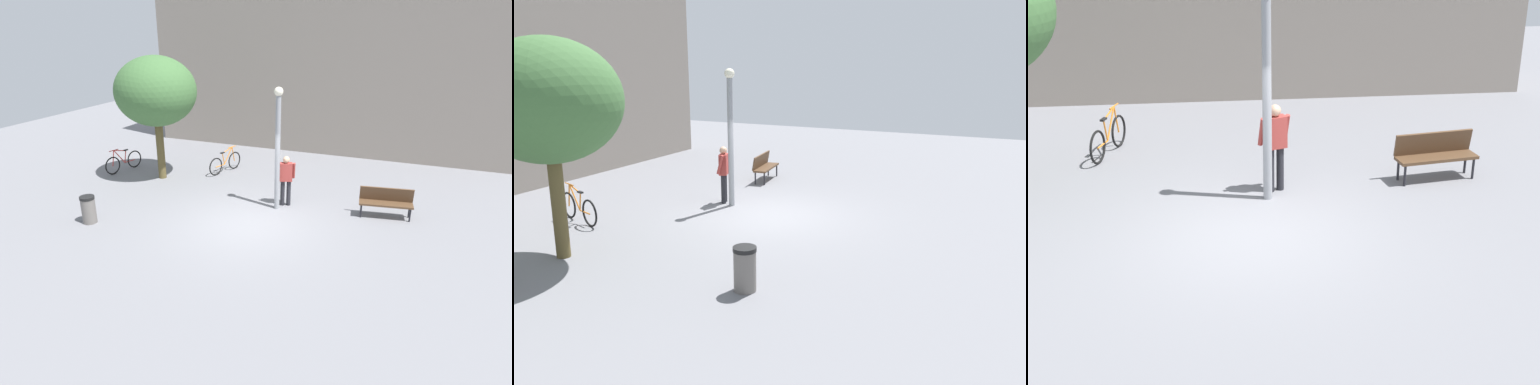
{
  "view_description": "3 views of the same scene",
  "coord_description": "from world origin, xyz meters",
  "views": [
    {
      "loc": [
        4.6,
        -10.87,
        5.62
      ],
      "look_at": [
        0.08,
        0.5,
        0.84
      ],
      "focal_mm": 30.57,
      "sensor_mm": 36.0,
      "label": 1
    },
    {
      "loc": [
        -12.14,
        -5.93,
        4.11
      ],
      "look_at": [
        0.33,
        0.18,
        0.55
      ],
      "focal_mm": 36.54,
      "sensor_mm": 36.0,
      "label": 2
    },
    {
      "loc": [
        -0.7,
        -10.63,
        5.25
      ],
      "look_at": [
        0.55,
        0.03,
        0.71
      ],
      "focal_mm": 50.46,
      "sensor_mm": 36.0,
      "label": 3
    }
  ],
  "objects": [
    {
      "name": "building_facade",
      "position": [
        0.0,
        9.11,
        3.54
      ],
      "size": [
        16.14,
        2.0,
        7.08
      ],
      "primitive_type": "cube",
      "color": "gray",
      "rests_on": "ground_plane"
    },
    {
      "name": "bicycle_orange",
      "position": [
        -2.72,
        4.2,
        0.38
      ],
      "size": [
        0.58,
        1.74,
        0.97
      ],
      "color": "black",
      "rests_on": "ground_plane"
    },
    {
      "name": "ground_plane",
      "position": [
        0.0,
        0.0,
        0.0
      ],
      "size": [
        36.0,
        36.0,
        0.0
      ],
      "primitive_type": "plane",
      "color": "slate"
    },
    {
      "name": "plaza_tree",
      "position": [
        -4.68,
        2.65,
        3.29
      ],
      "size": [
        2.97,
        2.97,
        4.57
      ],
      "color": "brown",
      "rests_on": "ground_plane"
    },
    {
      "name": "lamppost",
      "position": [
        0.42,
        1.46,
        2.17
      ],
      "size": [
        0.28,
        0.28,
        3.87
      ],
      "color": "gray",
      "rests_on": "ground_plane"
    },
    {
      "name": "bicycle_red",
      "position": [
        -6.6,
        2.8,
        0.38
      ],
      "size": [
        0.44,
        1.78,
        0.97
      ],
      "color": "black",
      "rests_on": "ground_plane"
    },
    {
      "name": "person_by_lamppost",
      "position": [
        0.59,
        1.82,
        0.97
      ],
      "size": [
        0.63,
        0.43,
        1.67
      ],
      "color": "#232328",
      "rests_on": "ground_plane"
    },
    {
      "name": "park_bench",
      "position": [
        3.74,
        2.08,
        0.55
      ],
      "size": [
        1.65,
        0.71,
        0.92
      ],
      "color": "#513823",
      "rests_on": "ground_plane"
    },
    {
      "name": "trash_bin",
      "position": [
        -4.45,
        -1.65,
        0.43
      ],
      "size": [
        0.43,
        0.43,
        0.84
      ],
      "color": "#66605B",
      "rests_on": "ground_plane"
    }
  ]
}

